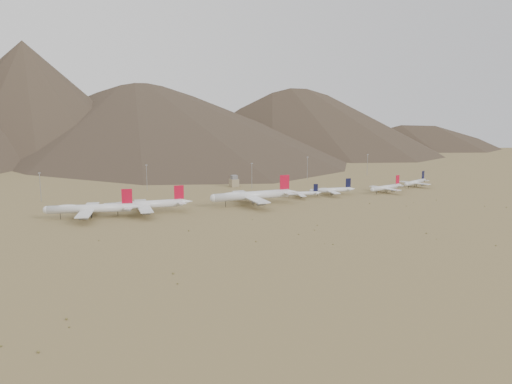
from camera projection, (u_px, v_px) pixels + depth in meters
name	position (u px, v px, depth m)	size (l,w,h in m)	color
ground	(259.00, 211.00, 398.19)	(3000.00, 3000.00, 0.00)	#947F4C
mountain_ridge	(90.00, 77.00, 1170.34)	(4400.00, 1000.00, 300.00)	brown
widebody_west	(90.00, 208.00, 371.44)	(69.93, 55.38, 21.36)	silver
widebody_centre	(145.00, 205.00, 387.04)	(70.09, 54.41, 20.88)	silver
widebody_east	(252.00, 195.00, 421.13)	(80.44, 61.88, 23.88)	silver
narrowbody_a	(301.00, 193.00, 454.58)	(36.50, 27.00, 12.34)	silver
narrowbody_b	(332.00, 190.00, 466.86)	(46.25, 33.74, 15.37)	silver
narrowbody_c	(386.00, 187.00, 481.92)	(46.46, 34.04, 15.51)	silver
narrowbody_d	(416.00, 182.00, 516.35)	(43.57, 32.57, 15.04)	silver
control_tower	(234.00, 182.00, 516.56)	(8.00, 8.00, 12.00)	gray
mast_far_west	(40.00, 186.00, 434.21)	(2.00, 0.60, 25.70)	gray
mast_west	(147.00, 176.00, 492.50)	(2.00, 0.60, 25.70)	gray
mast_centre	(252.00, 174.00, 505.94)	(2.00, 0.60, 25.70)	gray
mast_east	(307.00, 167.00, 567.54)	(2.00, 0.60, 25.70)	gray
mast_far_east	(367.00, 164.00, 599.15)	(2.00, 0.60, 25.70)	gray
desert_scrub	(325.00, 242.00, 306.52)	(420.66, 160.88, 0.87)	brown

